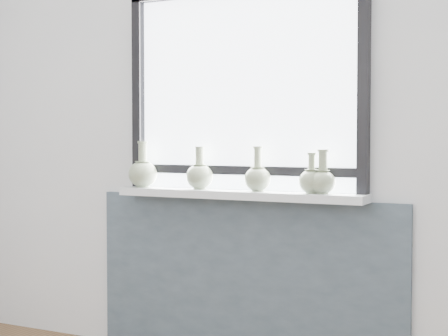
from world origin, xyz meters
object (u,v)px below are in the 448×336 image
at_px(vase_b, 200,175).
at_px(vase_e, 323,179).
at_px(windowsill, 238,195).
at_px(vase_d, 311,180).
at_px(vase_a, 143,172).
at_px(vase_c, 258,177).

distance_m(vase_b, vase_e, 0.67).
bearing_deg(vase_e, windowsill, 178.19).
bearing_deg(vase_d, vase_a, -179.88).
xyz_separation_m(vase_b, vase_c, (0.33, -0.01, -0.00)).
bearing_deg(vase_d, windowsill, 178.31).
relative_size(windowsill, vase_d, 6.75).
relative_size(vase_a, vase_b, 1.12).
bearing_deg(windowsill, vase_a, -178.61).
xyz_separation_m(vase_a, vase_c, (0.67, 0.01, -0.01)).
relative_size(vase_d, vase_e, 0.93).
bearing_deg(vase_b, vase_c, -1.03).
relative_size(windowsill, vase_c, 5.88).
bearing_deg(vase_e, vase_c, 178.83).
xyz_separation_m(vase_a, vase_b, (0.34, 0.01, -0.01)).
relative_size(vase_b, vase_e, 1.05).
relative_size(vase_a, vase_d, 1.27).
xyz_separation_m(windowsill, vase_b, (-0.22, -0.00, 0.09)).
relative_size(vase_a, vase_e, 1.18).
bearing_deg(vase_b, windowsill, 0.36).
height_order(vase_d, vase_e, vase_e).
bearing_deg(windowsill, vase_e, -1.81).
height_order(vase_a, vase_d, vase_a).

